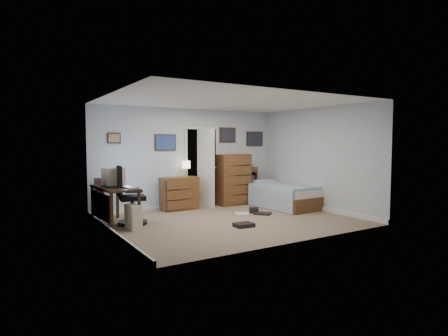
% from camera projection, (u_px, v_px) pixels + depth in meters
% --- Properties ---
extents(floor, '(5.00, 4.00, 0.02)m').
position_uv_depth(floor, '(231.00, 221.00, 7.92)').
color(floor, gray).
rests_on(floor, ground).
extents(computer_desk, '(0.68, 1.36, 0.77)m').
position_uv_depth(computer_desk, '(110.00, 196.00, 7.45)').
color(computer_desk, black).
rests_on(computer_desk, floor).
extents(crt_monitor, '(0.42, 0.39, 0.37)m').
position_uv_depth(crt_monitor, '(113.00, 177.00, 7.62)').
color(crt_monitor, beige).
rests_on(crt_monitor, computer_desk).
extents(keyboard, '(0.18, 0.42, 0.02)m').
position_uv_depth(keyboard, '(129.00, 187.00, 7.29)').
color(keyboard, beige).
rests_on(keyboard, computer_desk).
extents(pc_tower, '(0.23, 0.44, 0.46)m').
position_uv_depth(pc_tower, '(133.00, 217.00, 7.17)').
color(pc_tower, beige).
rests_on(pc_tower, floor).
extents(office_chair, '(0.66, 0.66, 1.19)m').
position_uv_depth(office_chair, '(129.00, 202.00, 7.51)').
color(office_chair, black).
rests_on(office_chair, floor).
extents(media_stack, '(0.18, 0.18, 0.88)m').
position_uv_depth(media_stack, '(99.00, 198.00, 8.10)').
color(media_stack, maroon).
rests_on(media_stack, floor).
extents(low_dresser, '(0.93, 0.51, 0.80)m').
position_uv_depth(low_dresser, '(179.00, 193.00, 9.19)').
color(low_dresser, brown).
rests_on(low_dresser, floor).
extents(table_lamp, '(0.21, 0.21, 0.39)m').
position_uv_depth(table_lamp, '(186.00, 165.00, 9.25)').
color(table_lamp, gold).
rests_on(table_lamp, low_dresser).
extents(doorway, '(0.96, 1.12, 2.05)m').
position_uv_depth(doorway, '(196.00, 167.00, 9.96)').
color(doorway, black).
rests_on(doorway, floor).
extents(tall_dresser, '(0.94, 0.59, 1.33)m').
position_uv_depth(tall_dresser, '(232.00, 179.00, 9.96)').
color(tall_dresser, brown).
rests_on(tall_dresser, floor).
extents(headboard_bookcase, '(1.09, 0.33, 0.97)m').
position_uv_depth(headboard_bookcase, '(239.00, 184.00, 10.21)').
color(headboard_bookcase, brown).
rests_on(headboard_bookcase, floor).
extents(bed, '(1.11, 1.97, 0.63)m').
position_uv_depth(bed, '(282.00, 195.00, 9.54)').
color(bed, brown).
rests_on(bed, floor).
extents(wall_posters, '(4.38, 0.04, 0.60)m').
position_uv_depth(wall_posters, '(209.00, 139.00, 9.77)').
color(wall_posters, '#331E11').
rests_on(wall_posters, floor).
extents(floor_clutter, '(1.51, 1.34, 0.13)m').
position_uv_depth(floor_clutter, '(250.00, 217.00, 8.13)').
color(floor_clutter, black).
rests_on(floor_clutter, floor).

